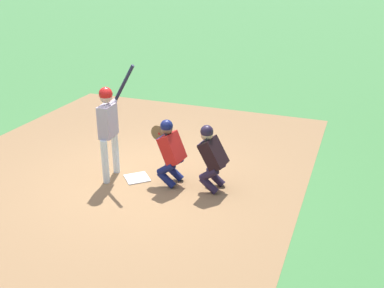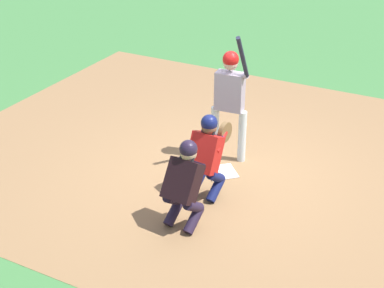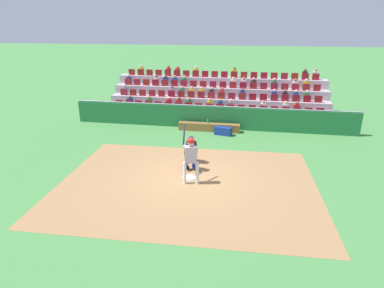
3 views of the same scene
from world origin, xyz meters
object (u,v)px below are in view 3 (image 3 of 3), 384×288
batter_at_plate (191,155)px  water_bottle_on_bench (208,121)px  home_plate_umpire (191,148)px  dugout_bench (209,127)px  equipment_duffel_bag (223,131)px  catcher_crouching (190,154)px  home_plate_marker (190,177)px

batter_at_plate → water_bottle_on_bench: (0.21, -6.47, -0.57)m
home_plate_umpire → dugout_bench: 4.57m
equipment_duffel_bag → catcher_crouching: bearing=91.9°
batter_at_plate → dugout_bench: batter_at_plate is taller
catcher_crouching → dugout_bench: (-0.09, -5.34, -0.50)m
batter_at_plate → water_bottle_on_bench: bearing=-88.1°
water_bottle_on_bench → dugout_bench: bearing=-165.8°
catcher_crouching → equipment_duffel_bag: catcher_crouching is taller
home_plate_umpire → dugout_bench: size_ratio=0.37×
home_plate_umpire → catcher_crouching: bearing=96.4°
batter_at_plate → home_plate_marker: bearing=-75.2°
home_plate_marker → dugout_bench: 6.01m
home_plate_umpire → equipment_duffel_bag: home_plate_umpire is taller
home_plate_marker → home_plate_umpire: size_ratio=0.35×
water_bottle_on_bench → home_plate_umpire: bearing=88.6°
catcher_crouching → water_bottle_on_bench: 5.33m
water_bottle_on_bench → equipment_duffel_bag: size_ratio=0.29×
catcher_crouching → equipment_duffel_bag: bearing=-100.9°
catcher_crouching → water_bottle_on_bench: bearing=-90.2°
water_bottle_on_bench → batter_at_plate: bearing=91.9°
dugout_bench → water_bottle_on_bench: 0.36m
batter_at_plate → catcher_crouching: bearing=-78.6°
dugout_bench → water_bottle_on_bench: (0.07, 0.02, 0.35)m
catcher_crouching → equipment_duffel_bag: (-0.92, -4.79, -0.50)m
catcher_crouching → home_plate_marker: bearing=98.9°
water_bottle_on_bench → equipment_duffel_bag: 1.11m
home_plate_marker → catcher_crouching: (0.10, -0.67, 0.70)m
home_plate_umpire → batter_at_plate: bearing=99.4°
home_plate_marker → water_bottle_on_bench: 6.02m
home_plate_umpire → dugout_bench: home_plate_umpire is taller
equipment_duffel_bag → home_plate_marker: bearing=94.3°
batter_at_plate → equipment_duffel_bag: bearing=-96.6°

